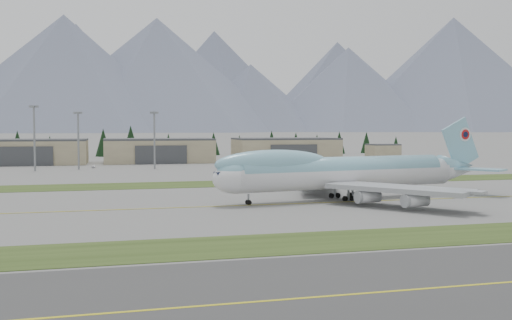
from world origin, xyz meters
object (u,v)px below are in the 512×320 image
object	(u,v)px
boeing_747_freighter	(344,172)
service_vehicle_b	(271,166)
service_vehicle_a	(93,168)
hangar_left	(29,152)
hangar_center	(159,150)
service_vehicle_c	(316,162)
hangar_right	(286,149)

from	to	relation	value
boeing_747_freighter	service_vehicle_b	bearing A→B (deg)	73.62
service_vehicle_a	hangar_left	bearing A→B (deg)	128.83
boeing_747_freighter	service_vehicle_a	size ratio (longest dim) A/B	21.05
hangar_center	service_vehicle_c	size ratio (longest dim) A/B	12.78
hangar_center	service_vehicle_a	bearing A→B (deg)	-132.07
hangar_left	service_vehicle_b	xyz separation A→B (m)	(96.68, -39.46, -5.39)
hangar_left	boeing_747_freighter	bearing A→B (deg)	-60.25
boeing_747_freighter	service_vehicle_a	bearing A→B (deg)	106.75
hangar_left	service_vehicle_a	xyz separation A→B (m)	(27.37, -30.61, -5.39)
service_vehicle_a	service_vehicle_c	xyz separation A→B (m)	(98.95, 18.68, 0.00)
boeing_747_freighter	hangar_center	bearing A→B (deg)	91.81
service_vehicle_a	service_vehicle_b	bearing A→B (deg)	-10.24
boeing_747_freighter	service_vehicle_c	bearing A→B (deg)	62.97
service_vehicle_c	service_vehicle_a	bearing A→B (deg)	174.26
service_vehicle_a	service_vehicle_c	bearing A→B (deg)	7.72
hangar_left	service_vehicle_b	distance (m)	104.56
hangar_center	service_vehicle_b	world-z (taller)	hangar_center
service_vehicle_a	service_vehicle_b	distance (m)	69.87
service_vehicle_b	service_vehicle_c	distance (m)	40.45
hangar_right	service_vehicle_c	xyz separation A→B (m)	(11.32, -11.93, -5.39)
boeing_747_freighter	hangar_right	world-z (taller)	boeing_747_freighter
service_vehicle_a	service_vehicle_c	distance (m)	100.70
service_vehicle_c	hangar_center	bearing A→B (deg)	154.07
boeing_747_freighter	hangar_left	bearing A→B (deg)	110.59
boeing_747_freighter	service_vehicle_a	xyz separation A→B (m)	(-55.86, 114.99, -5.98)
hangar_right	service_vehicle_b	world-z (taller)	hangar_right
hangar_left	hangar_right	xyz separation A→B (m)	(115.00, 0.00, 0.00)
hangar_left	hangar_right	bearing A→B (deg)	0.00
boeing_747_freighter	service_vehicle_b	world-z (taller)	boeing_747_freighter
hangar_left	service_vehicle_a	bearing A→B (deg)	-48.20
boeing_747_freighter	service_vehicle_a	distance (m)	127.98
hangar_left	service_vehicle_a	size ratio (longest dim) A/B	14.60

